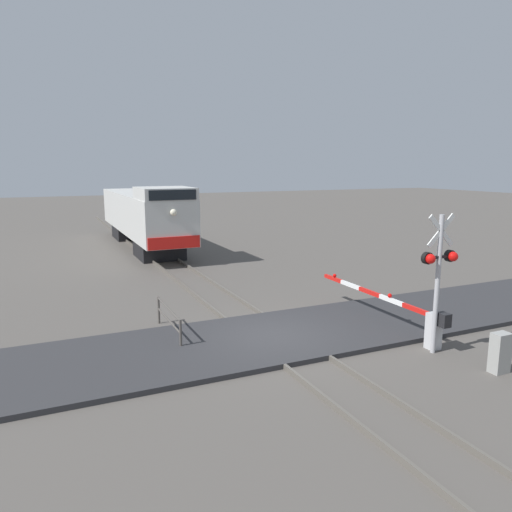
% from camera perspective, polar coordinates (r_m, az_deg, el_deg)
% --- Properties ---
extents(ground_plane, '(160.00, 160.00, 0.00)m').
position_cam_1_polar(ground_plane, '(15.51, 1.93, -9.71)').
color(ground_plane, '#514C47').
extents(rail_track_left, '(0.08, 80.00, 0.15)m').
position_cam_1_polar(rail_track_left, '(15.20, -0.53, -9.84)').
color(rail_track_left, '#59544C').
rests_on(rail_track_left, ground_plane).
extents(rail_track_right, '(0.08, 80.00, 0.15)m').
position_cam_1_polar(rail_track_right, '(15.80, 4.29, -9.06)').
color(rail_track_right, '#59544C').
rests_on(rail_track_right, ground_plane).
extents(road_surface, '(36.00, 4.40, 0.15)m').
position_cam_1_polar(road_surface, '(15.49, 1.93, -9.45)').
color(road_surface, '#2D2D30').
rests_on(road_surface, ground_plane).
extents(locomotive, '(2.92, 15.93, 4.21)m').
position_cam_1_polar(locomotive, '(33.00, -13.04, 4.71)').
color(locomotive, black).
rests_on(locomotive, ground_plane).
extents(crossing_signal, '(1.18, 0.33, 4.06)m').
position_cam_1_polar(crossing_signal, '(14.65, 20.69, -1.33)').
color(crossing_signal, '#ADADB2').
rests_on(crossing_signal, ground_plane).
extents(crossing_gate, '(0.36, 6.46, 1.21)m').
position_cam_1_polar(crossing_gate, '(16.05, 17.81, -6.65)').
color(crossing_gate, silver).
rests_on(crossing_gate, ground_plane).
extents(utility_cabinet, '(0.48, 0.34, 1.08)m').
position_cam_1_polar(utility_cabinet, '(14.47, 26.73, -10.12)').
color(utility_cabinet, '#999993').
rests_on(utility_cabinet, ground_plane).
extents(guard_railing, '(0.08, 2.83, 0.95)m').
position_cam_1_polar(guard_railing, '(15.82, -10.22, -7.07)').
color(guard_railing, '#4C4742').
rests_on(guard_railing, ground_plane).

